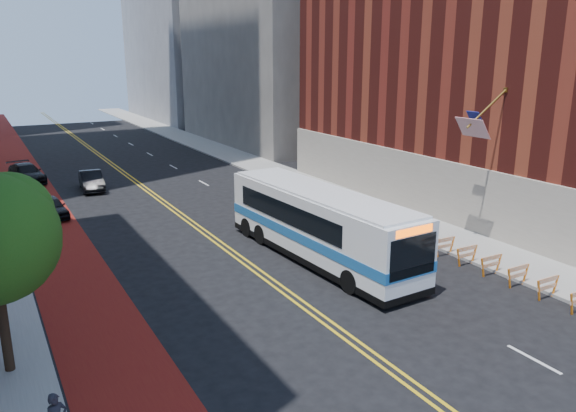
% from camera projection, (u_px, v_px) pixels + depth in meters
% --- Properties ---
extents(ground, '(160.00, 160.00, 0.00)m').
position_uv_depth(ground, '(390.00, 369.00, 19.11)').
color(ground, black).
rests_on(ground, ground).
extents(sidewalk_right, '(4.00, 140.00, 0.15)m').
position_uv_depth(sidewalk_right, '(280.00, 174.00, 50.02)').
color(sidewalk_right, gray).
rests_on(sidewalk_right, ground).
extents(bus_lane_paint, '(3.60, 140.00, 0.01)m').
position_uv_depth(bus_lane_paint, '(36.00, 202.00, 40.55)').
color(bus_lane_paint, maroon).
rests_on(bus_lane_paint, ground).
extents(center_line_inner, '(0.14, 140.00, 0.01)m').
position_uv_depth(center_line_inner, '(144.00, 190.00, 44.28)').
color(center_line_inner, gold).
rests_on(center_line_inner, ground).
extents(center_line_outer, '(0.14, 140.00, 0.01)m').
position_uv_depth(center_line_outer, '(149.00, 189.00, 44.45)').
color(center_line_outer, gold).
rests_on(center_line_outer, ground).
extents(lane_dashes, '(0.14, 98.20, 0.01)m').
position_uv_depth(lane_dashes, '(173.00, 167.00, 53.37)').
color(lane_dashes, silver).
rests_on(lane_dashes, ground).
extents(brick_building, '(18.73, 36.00, 22.00)m').
position_uv_depth(brick_building, '(543.00, 45.00, 36.70)').
color(brick_building, '#5E1B15').
rests_on(brick_building, ground).
extents(construction_barriers, '(1.42, 10.91, 1.00)m').
position_uv_depth(construction_barriers, '(504.00, 267.00, 26.35)').
color(construction_barriers, orange).
rests_on(construction_barriers, ground).
extents(transit_bus, '(3.65, 13.58, 3.70)m').
position_uv_depth(transit_bus, '(318.00, 223.00, 28.94)').
color(transit_bus, white).
rests_on(transit_bus, ground).
extents(car_a, '(2.11, 4.19, 1.37)m').
position_uv_depth(car_a, '(51.00, 207.00, 36.69)').
color(car_a, black).
rests_on(car_a, ground).
extents(car_b, '(1.91, 4.65, 1.50)m').
position_uv_depth(car_b, '(91.00, 181.00, 44.11)').
color(car_b, black).
rests_on(car_b, ground).
extents(car_c, '(3.00, 5.56, 1.53)m').
position_uv_depth(car_c, '(26.00, 173.00, 46.72)').
color(car_c, black).
rests_on(car_c, ground).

